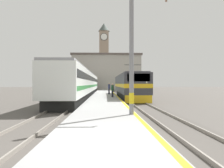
{
  "coord_description": "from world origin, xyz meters",
  "views": [
    {
      "loc": [
        0.02,
        -7.0,
        2.07
      ],
      "look_at": [
        0.9,
        19.0,
        2.03
      ],
      "focal_mm": 35.0,
      "sensor_mm": 36.0,
      "label": 1
    }
  ],
  "objects_px": {
    "locomotive_train": "(129,86)",
    "passenger_train": "(84,84)",
    "catenary_mast": "(133,47)",
    "person_on_platform": "(109,88)",
    "second_waiting_passenger": "(112,90)",
    "clock_tower": "(104,55)"
  },
  "relations": [
    {
      "from": "second_waiting_passenger",
      "to": "locomotive_train",
      "type": "bearing_deg",
      "value": 54.51
    },
    {
      "from": "locomotive_train",
      "to": "person_on_platform",
      "type": "distance_m",
      "value": 5.29
    },
    {
      "from": "catenary_mast",
      "to": "second_waiting_passenger",
      "type": "height_order",
      "value": "catenary_mast"
    },
    {
      "from": "locomotive_train",
      "to": "second_waiting_passenger",
      "type": "bearing_deg",
      "value": -125.49
    },
    {
      "from": "locomotive_train",
      "to": "second_waiting_passenger",
      "type": "distance_m",
      "value": 4.2
    },
    {
      "from": "clock_tower",
      "to": "person_on_platform",
      "type": "bearing_deg",
      "value": -88.63
    },
    {
      "from": "catenary_mast",
      "to": "person_on_platform",
      "type": "xyz_separation_m",
      "value": [
        -0.84,
        23.49,
        -2.73
      ]
    },
    {
      "from": "passenger_train",
      "to": "person_on_platform",
      "type": "xyz_separation_m",
      "value": [
        4.09,
        -1.16,
        -0.72
      ]
    },
    {
      "from": "passenger_train",
      "to": "clock_tower",
      "type": "xyz_separation_m",
      "value": [
        3.17,
        37.29,
        9.88
      ]
    },
    {
      "from": "catenary_mast",
      "to": "second_waiting_passenger",
      "type": "xyz_separation_m",
      "value": [
        -0.56,
        15.56,
        -2.79
      ]
    },
    {
      "from": "catenary_mast",
      "to": "clock_tower",
      "type": "bearing_deg",
      "value": 91.63
    },
    {
      "from": "passenger_train",
      "to": "person_on_platform",
      "type": "bearing_deg",
      "value": -15.86
    },
    {
      "from": "catenary_mast",
      "to": "person_on_platform",
      "type": "height_order",
      "value": "catenary_mast"
    },
    {
      "from": "locomotive_train",
      "to": "passenger_train",
      "type": "xyz_separation_m",
      "value": [
        -6.79,
        5.7,
        0.31
      ]
    },
    {
      "from": "passenger_train",
      "to": "person_on_platform",
      "type": "relative_size",
      "value": 23.79
    },
    {
      "from": "person_on_platform",
      "to": "second_waiting_passenger",
      "type": "xyz_separation_m",
      "value": [
        0.27,
        -7.93,
        -0.06
      ]
    },
    {
      "from": "catenary_mast",
      "to": "locomotive_train",
      "type": "bearing_deg",
      "value": 84.4
    },
    {
      "from": "passenger_train",
      "to": "person_on_platform",
      "type": "height_order",
      "value": "passenger_train"
    },
    {
      "from": "passenger_train",
      "to": "catenary_mast",
      "type": "height_order",
      "value": "catenary_mast"
    },
    {
      "from": "second_waiting_passenger",
      "to": "clock_tower",
      "type": "bearing_deg",
      "value": 91.48
    },
    {
      "from": "locomotive_train",
      "to": "catenary_mast",
      "type": "xyz_separation_m",
      "value": [
        -1.86,
        -18.96,
        2.32
      ]
    },
    {
      "from": "locomotive_train",
      "to": "passenger_train",
      "type": "distance_m",
      "value": 8.87
    }
  ]
}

